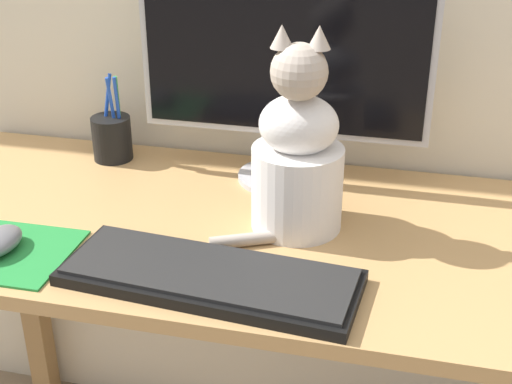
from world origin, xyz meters
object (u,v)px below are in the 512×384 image
object	(u,v)px
monitor	(284,65)
pen_cup	(112,137)
keyboard	(210,276)
cat	(297,157)

from	to	relation	value
monitor	pen_cup	distance (m)	0.40
keyboard	pen_cup	size ratio (longest dim) A/B	2.57
cat	pen_cup	bearing A→B (deg)	149.06
keyboard	cat	xyz separation A→B (m)	(0.09, 0.20, 0.12)
cat	pen_cup	distance (m)	0.47
monitor	cat	distance (m)	0.21
monitor	keyboard	size ratio (longest dim) A/B	1.18
monitor	keyboard	bearing A→B (deg)	-94.64
keyboard	cat	distance (m)	0.25
monitor	cat	size ratio (longest dim) A/B	1.55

